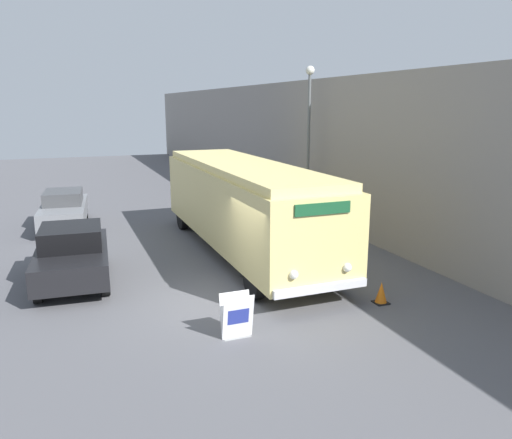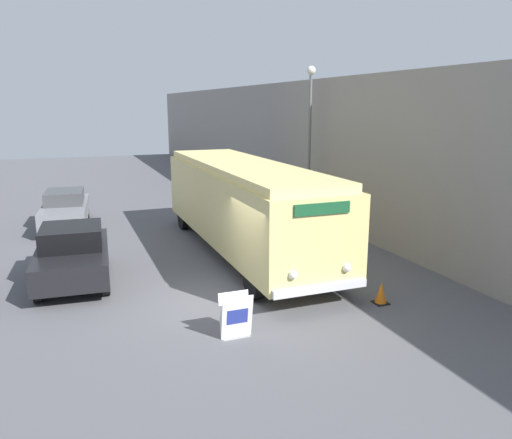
% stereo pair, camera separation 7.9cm
% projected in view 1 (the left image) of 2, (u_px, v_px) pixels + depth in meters
% --- Properties ---
extents(ground_plane, '(80.00, 80.00, 0.00)m').
position_uv_depth(ground_plane, '(224.00, 302.00, 12.88)').
color(ground_plane, '#56565B').
extents(building_wall_right, '(0.30, 60.00, 6.03)m').
position_uv_depth(building_wall_right, '(296.00, 147.00, 23.71)').
color(building_wall_right, gray).
rests_on(building_wall_right, ground_plane).
extents(vintage_bus, '(2.65, 11.03, 3.09)m').
position_uv_depth(vintage_bus, '(243.00, 202.00, 16.77)').
color(vintage_bus, black).
rests_on(vintage_bus, ground_plane).
extents(sign_board, '(0.69, 0.37, 1.00)m').
position_uv_depth(sign_board, '(237.00, 317.00, 10.80)').
color(sign_board, gray).
rests_on(sign_board, ground_plane).
extents(streetlamp, '(0.36, 0.36, 6.49)m').
position_uv_depth(streetlamp, '(309.00, 124.00, 20.52)').
color(streetlamp, '#595E60').
rests_on(streetlamp, ground_plane).
extents(parked_car_near, '(2.21, 4.17, 1.62)m').
position_uv_depth(parked_car_near, '(72.00, 255.00, 14.13)').
color(parked_car_near, black).
rests_on(parked_car_near, ground_plane).
extents(parked_car_mid, '(2.10, 4.60, 1.51)m').
position_uv_depth(parked_car_mid, '(64.00, 209.00, 20.56)').
color(parked_car_mid, black).
rests_on(parked_car_mid, ground_plane).
extents(traffic_cone, '(0.36, 0.36, 0.57)m').
position_uv_depth(traffic_cone, '(381.00, 293.00, 12.72)').
color(traffic_cone, black).
rests_on(traffic_cone, ground_plane).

